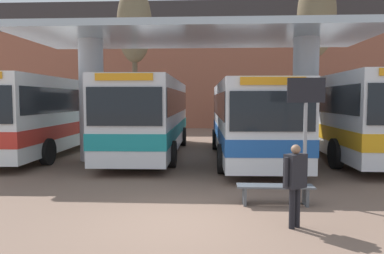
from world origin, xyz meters
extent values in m
plane|color=#755B4C|center=(0.00, 0.00, 0.00)|extent=(100.00, 100.00, 0.00)
cube|color=brown|center=(0.00, 24.41, 5.30)|extent=(40.00, 0.50, 10.60)
cube|color=#332D2D|center=(0.00, 24.41, 9.40)|extent=(40.00, 0.58, 2.40)
cylinder|color=silver|center=(-4.19, 7.40, 2.40)|extent=(0.97, 0.97, 4.79)
cylinder|color=silver|center=(4.19, 7.40, 2.40)|extent=(0.97, 0.97, 4.79)
cube|color=#A8B7C1|center=(0.00, 7.40, 4.91)|extent=(13.38, 5.50, 0.24)
cube|color=white|center=(-6.84, 9.77, 1.83)|extent=(2.72, 11.55, 3.00)
cube|color=black|center=(-6.84, 9.77, 2.40)|extent=(2.76, 11.09, 0.96)
cube|color=red|center=(-6.84, 9.77, 1.15)|extent=(2.76, 11.59, 0.54)
cylinder|color=black|center=(-5.51, 6.21, 0.50)|extent=(0.29, 1.00, 0.99)
cylinder|color=black|center=(-8.17, 12.92, 0.50)|extent=(0.29, 1.00, 0.99)
cylinder|color=black|center=(-5.59, 12.95, 0.50)|extent=(0.29, 1.00, 0.99)
cube|color=silver|center=(-2.13, 9.28, 1.79)|extent=(2.68, 10.77, 2.94)
cube|color=black|center=(-2.13, 9.28, 2.34)|extent=(2.72, 10.34, 0.94)
cube|color=teal|center=(-2.13, 9.28, 1.12)|extent=(2.72, 10.81, 0.53)
cube|color=black|center=(-2.04, 3.88, 2.23)|extent=(2.31, 0.10, 1.18)
cube|color=orange|center=(-2.04, 3.88, 3.12)|extent=(1.76, 0.08, 0.22)
cylinder|color=black|center=(-3.33, 5.93, 0.48)|extent=(0.30, 0.97, 0.96)
cylinder|color=black|center=(-0.82, 5.97, 0.48)|extent=(0.30, 0.97, 0.96)
cylinder|color=black|center=(-3.43, 12.21, 0.48)|extent=(0.30, 0.97, 0.96)
cylinder|color=black|center=(-0.92, 12.25, 0.48)|extent=(0.30, 0.97, 0.96)
cube|color=silver|center=(2.12, 8.11, 1.70)|extent=(2.82, 10.19, 2.76)
cube|color=black|center=(2.12, 8.11, 2.23)|extent=(2.85, 9.79, 0.88)
cube|color=#1E519E|center=(2.12, 8.11, 1.08)|extent=(2.86, 10.23, 0.50)
cube|color=black|center=(2.26, 3.02, 2.12)|extent=(2.34, 0.12, 1.11)
cube|color=orange|center=(2.26, 3.02, 2.94)|extent=(1.78, 0.10, 0.22)
cylinder|color=black|center=(0.93, 4.94, 0.49)|extent=(0.31, 0.99, 0.98)
cylinder|color=black|center=(3.48, 5.01, 0.49)|extent=(0.31, 0.99, 0.98)
cylinder|color=black|center=(0.77, 10.86, 0.49)|extent=(0.31, 0.99, 0.98)
cylinder|color=black|center=(3.31, 10.93, 0.49)|extent=(0.31, 0.99, 0.98)
cube|color=silver|center=(6.27, 9.75, 1.85)|extent=(2.68, 12.22, 3.01)
cube|color=black|center=(6.27, 9.75, 2.43)|extent=(2.72, 11.73, 0.96)
cube|color=orange|center=(6.27, 9.75, 1.18)|extent=(2.72, 12.26, 0.54)
cylinder|color=black|center=(4.95, 5.97, 0.54)|extent=(0.29, 1.08, 1.08)
cylinder|color=black|center=(5.00, 13.11, 0.54)|extent=(0.29, 1.08, 1.08)
cylinder|color=black|center=(7.59, 13.09, 0.54)|extent=(0.29, 1.08, 1.08)
cube|color=#4C5156|center=(2.08, 1.33, 0.44)|extent=(1.76, 0.44, 0.04)
cube|color=#4C5156|center=(1.37, 1.33, 0.21)|extent=(0.07, 0.37, 0.42)
cube|color=#4C5156|center=(2.78, 1.33, 0.21)|extent=(0.07, 0.37, 0.42)
cylinder|color=gray|center=(2.87, 1.90, 1.18)|extent=(0.09, 0.09, 2.36)
cube|color=black|center=(2.87, 1.90, 2.66)|extent=(0.90, 0.06, 0.60)
cylinder|color=black|center=(2.13, -0.26, 0.39)|extent=(0.16, 0.16, 0.77)
cylinder|color=black|center=(2.25, -0.17, 0.39)|extent=(0.16, 0.16, 0.77)
cube|color=black|center=(2.19, -0.21, 1.10)|extent=(0.47, 0.44, 0.65)
sphere|color=#89664C|center=(2.19, -0.21, 1.51)|extent=(0.18, 0.18, 0.18)
cylinder|color=black|center=(1.99, -0.37, 1.10)|extent=(0.12, 0.12, 0.55)
cylinder|color=black|center=(2.39, -0.06, 1.10)|extent=(0.12, 0.12, 0.55)
cylinder|color=brown|center=(7.28, 17.62, 3.19)|extent=(0.38, 0.38, 6.38)
ellipsoid|color=brown|center=(7.28, 17.62, 7.86)|extent=(2.43, 2.43, 5.36)
cylinder|color=brown|center=(-4.42, 16.94, 2.95)|extent=(0.33, 0.33, 5.90)
ellipsoid|color=brown|center=(-4.42, 16.94, 7.26)|extent=(2.24, 2.24, 4.93)
camera|label=1|loc=(0.63, -7.27, 2.45)|focal=35.00mm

